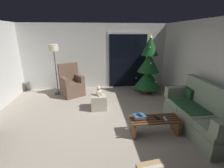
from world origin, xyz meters
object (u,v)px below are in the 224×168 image
object	(u,v)px
remote_black	(157,118)
cell_phone	(139,115)
floor_lamp	(54,53)
ottoman	(99,102)
couch	(201,114)
book_stack	(139,117)
teddy_bear_cream	(99,91)
remote_graphite	(166,116)
christmas_tree	(148,68)
armchair	(72,84)
remote_silver	(165,119)
coffee_table	(155,123)

from	to	relation	value
remote_black	cell_phone	bearing A→B (deg)	155.00
floor_lamp	ottoman	size ratio (longest dim) A/B	4.05
couch	book_stack	bearing A→B (deg)	-179.57
remote_black	teddy_bear_cream	world-z (taller)	teddy_bear_cream
book_stack	remote_graphite	bearing A→B (deg)	4.16
teddy_bear_cream	remote_graphite	bearing A→B (deg)	-41.69
book_stack	christmas_tree	world-z (taller)	christmas_tree
armchair	floor_lamp	world-z (taller)	floor_lamp
remote_black	cell_phone	xyz separation A→B (m)	(-0.39, 0.01, 0.09)
remote_silver	christmas_tree	xyz separation A→B (m)	(0.45, 2.54, 0.54)
remote_black	remote_silver	size ratio (longest dim) A/B	1.00
remote_black	teddy_bear_cream	xyz separation A→B (m)	(-1.21, 1.35, 0.16)
floor_lamp	ottoman	xyz separation A→B (m)	(1.45, -1.37, -1.29)
remote_graphite	armchair	size ratio (longest dim) A/B	0.14
couch	book_stack	distance (m)	1.44
coffee_table	armchair	size ratio (longest dim) A/B	0.97
couch	cell_phone	world-z (taller)	couch
cell_phone	floor_lamp	size ratio (longest dim) A/B	0.08
book_stack	floor_lamp	bearing A→B (deg)	130.07
couch	ottoman	bearing A→B (deg)	149.62
remote_graphite	remote_silver	bearing A→B (deg)	80.21
christmas_tree	teddy_bear_cream	world-z (taller)	christmas_tree
couch	remote_black	size ratio (longest dim) A/B	12.52
floor_lamp	teddy_bear_cream	world-z (taller)	floor_lamp
ottoman	teddy_bear_cream	bearing A→B (deg)	-49.15
armchair	ottoman	bearing A→B (deg)	-52.74
remote_graphite	armchair	distance (m)	3.47
book_stack	coffee_table	bearing A→B (deg)	-3.45
remote_silver	book_stack	size ratio (longest dim) A/B	0.58
couch	remote_graphite	distance (m)	0.82
remote_black	book_stack	xyz separation A→B (m)	(-0.39, 0.02, 0.04)
book_stack	cell_phone	xyz separation A→B (m)	(-0.00, -0.01, 0.05)
remote_graphite	book_stack	size ratio (longest dim) A/B	0.58
book_stack	armchair	world-z (taller)	armchair
remote_graphite	cell_phone	bearing A→B (deg)	25.15
book_stack	cell_phone	size ratio (longest dim) A/B	1.87
remote_graphite	armchair	bearing A→B (deg)	-26.46
remote_silver	teddy_bear_cream	xyz separation A→B (m)	(-1.38, 1.41, 0.16)
couch	book_stack	world-z (taller)	couch
cell_phone	remote_black	bearing A→B (deg)	-23.68
couch	book_stack	xyz separation A→B (m)	(-1.44, -0.01, 0.02)
cell_phone	remote_graphite	bearing A→B (deg)	-17.70
coffee_table	armchair	world-z (taller)	armchair
couch	remote_black	bearing A→B (deg)	-178.53
cell_phone	ottoman	world-z (taller)	cell_phone
remote_black	book_stack	size ratio (longest dim) A/B	0.58
remote_black	christmas_tree	size ratio (longest dim) A/B	0.07
cell_phone	floor_lamp	xyz separation A→B (m)	(-2.28, 2.72, 1.03)
couch	remote_graphite	xyz separation A→B (m)	(-0.82, 0.03, -0.01)
teddy_bear_cream	couch	bearing A→B (deg)	-30.31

